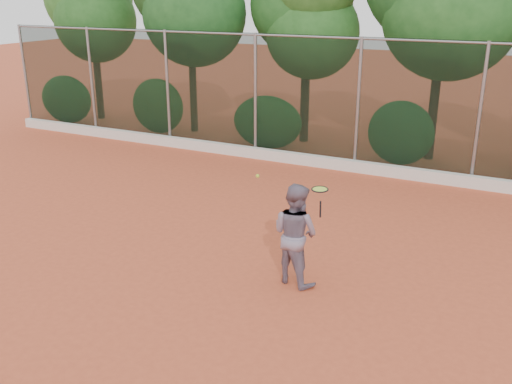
% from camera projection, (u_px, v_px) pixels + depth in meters
% --- Properties ---
extents(ground, '(80.00, 80.00, 0.00)m').
position_uv_depth(ground, '(230.00, 280.00, 9.58)').
color(ground, '#CB5230').
rests_on(ground, ground).
extents(concrete_curb, '(24.00, 0.20, 0.30)m').
position_uv_depth(concrete_curb, '(352.00, 166.00, 15.29)').
color(concrete_curb, silver).
rests_on(concrete_curb, ground).
extents(tennis_player, '(0.99, 0.87, 1.72)m').
position_uv_depth(tennis_player, '(295.00, 234.00, 9.26)').
color(tennis_player, slate).
rests_on(tennis_player, ground).
extents(chainlink_fence, '(24.09, 0.09, 3.50)m').
position_uv_depth(chainlink_fence, '(358.00, 101.00, 14.87)').
color(chainlink_fence, black).
rests_on(chainlink_fence, ground).
extents(tennis_racket, '(0.27, 0.27, 0.51)m').
position_uv_depth(tennis_racket, '(320.00, 192.00, 8.78)').
color(tennis_racket, black).
rests_on(tennis_racket, ground).
extents(tennis_ball_in_flight, '(0.06, 0.06, 0.06)m').
position_uv_depth(tennis_ball_in_flight, '(258.00, 176.00, 9.30)').
color(tennis_ball_in_flight, '#C4E033').
rests_on(tennis_ball_in_flight, ground).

